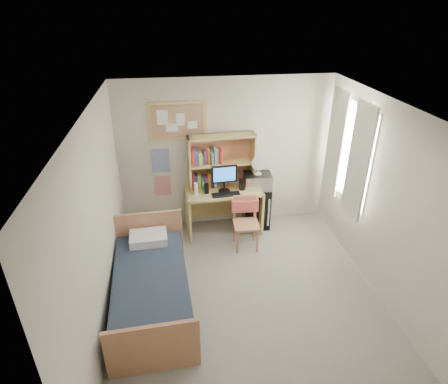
{
  "coord_description": "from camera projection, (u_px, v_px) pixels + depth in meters",
  "views": [
    {
      "loc": [
        -0.88,
        -3.79,
        3.68
      ],
      "look_at": [
        -0.16,
        1.2,
        1.05
      ],
      "focal_mm": 30.0,
      "sensor_mm": 36.0,
      "label": 1
    }
  ],
  "objects": [
    {
      "name": "bulletin_board",
      "position": [
        178.0,
        121.0,
        5.98
      ],
      "size": [
        0.94,
        0.03,
        0.64
      ],
      "primitive_type": "cube",
      "color": "#A67B57",
      "rests_on": "wall_back"
    },
    {
      "name": "desk_chair",
      "position": [
        246.0,
        224.0,
        6.02
      ],
      "size": [
        0.46,
        0.46,
        0.87
      ],
      "primitive_type": "cube",
      "rotation": [
        0.0,
        0.0,
        -0.05
      ],
      "color": "#B37754",
      "rests_on": "floor"
    },
    {
      "name": "window_unit",
      "position": [
        348.0,
        152.0,
        5.68
      ],
      "size": [
        0.1,
        1.4,
        1.7
      ],
      "primitive_type": "cube",
      "color": "white",
      "rests_on": "wall_right"
    },
    {
      "name": "pillow",
      "position": [
        148.0,
        238.0,
        5.4
      ],
      "size": [
        0.55,
        0.4,
        0.13
      ],
      "primitive_type": "cube",
      "rotation": [
        0.0,
        0.0,
        0.05
      ],
      "color": "silver",
      "rests_on": "bed"
    },
    {
      "name": "desk",
      "position": [
        224.0,
        210.0,
        6.49
      ],
      "size": [
        1.31,
        0.71,
        0.8
      ],
      "primitive_type": "cube",
      "rotation": [
        0.0,
        0.0,
        0.06
      ],
      "color": "tan",
      "rests_on": "floor"
    },
    {
      "name": "curtain_left",
      "position": [
        358.0,
        162.0,
        5.32
      ],
      "size": [
        0.04,
        0.55,
        1.7
      ],
      "primitive_type": "cube",
      "color": "beige",
      "rests_on": "wall_right"
    },
    {
      "name": "wall_right",
      "position": [
        389.0,
        208.0,
        4.77
      ],
      "size": [
        0.04,
        4.2,
        2.6
      ],
      "primitive_type": "cube",
      "color": "beige",
      "rests_on": "floor"
    },
    {
      "name": "water_bottle",
      "position": [
        196.0,
        189.0,
        6.09
      ],
      "size": [
        0.07,
        0.07,
        0.22
      ],
      "primitive_type": "cylinder",
      "rotation": [
        0.0,
        0.0,
        0.06
      ],
      "color": "silver",
      "rests_on": "desk"
    },
    {
      "name": "desk_fan",
      "position": [
        258.0,
        165.0,
        6.26
      ],
      "size": [
        0.27,
        0.27,
        0.32
      ],
      "primitive_type": "cylinder",
      "rotation": [
        0.0,
        0.0,
        -0.06
      ],
      "color": "silver",
      "rests_on": "microwave"
    },
    {
      "name": "bed",
      "position": [
        152.0,
        291.0,
        4.9
      ],
      "size": [
        1.07,
        1.99,
        0.53
      ],
      "primitive_type": "cube",
      "rotation": [
        0.0,
        0.0,
        0.05
      ],
      "color": "#1C2533",
      "rests_on": "floor"
    },
    {
      "name": "wall_left",
      "position": [
        98.0,
        230.0,
        4.31
      ],
      "size": [
        0.04,
        4.2,
        2.6
      ],
      "primitive_type": "cube",
      "color": "beige",
      "rests_on": "floor"
    },
    {
      "name": "curtain_right",
      "position": [
        335.0,
        143.0,
        6.02
      ],
      "size": [
        0.04,
        0.55,
        1.7
      ],
      "primitive_type": "cube",
      "color": "beige",
      "rests_on": "wall_right"
    },
    {
      "name": "speaker_left",
      "position": [
        206.0,
        189.0,
        6.17
      ],
      "size": [
        0.07,
        0.07,
        0.17
      ],
      "primitive_type": "cube",
      "rotation": [
        0.0,
        0.0,
        0.06
      ],
      "color": "black",
      "rests_on": "desk"
    },
    {
      "name": "microwave",
      "position": [
        258.0,
        181.0,
        6.39
      ],
      "size": [
        0.47,
        0.37,
        0.26
      ],
      "primitive_type": "cube",
      "rotation": [
        0.0,
        0.0,
        -0.06
      ],
      "color": "silver",
      "rests_on": "mini_fridge"
    },
    {
      "name": "ceiling",
      "position": [
        255.0,
        113.0,
        3.94
      ],
      "size": [
        3.6,
        4.2,
        0.02
      ],
      "primitive_type": "cube",
      "color": "white",
      "rests_on": "wall_back"
    },
    {
      "name": "floor",
      "position": [
        248.0,
        299.0,
        5.15
      ],
      "size": [
        3.6,
        4.2,
        0.02
      ],
      "primitive_type": "cube",
      "color": "gray",
      "rests_on": "ground"
    },
    {
      "name": "hutch",
      "position": [
        222.0,
        161.0,
        6.23
      ],
      "size": [
        1.13,
        0.35,
        0.91
      ],
      "primitive_type": "cube",
      "rotation": [
        0.0,
        0.0,
        0.06
      ],
      "color": "tan",
      "rests_on": "desk"
    },
    {
      "name": "keyboard",
      "position": [
        226.0,
        195.0,
        6.13
      ],
      "size": [
        0.47,
        0.18,
        0.02
      ],
      "primitive_type": "cube",
      "rotation": [
        0.0,
        0.0,
        0.06
      ],
      "color": "black",
      "rests_on": "desk"
    },
    {
      "name": "wall_back",
      "position": [
        225.0,
        154.0,
        6.38
      ],
      "size": [
        3.6,
        0.04,
        2.6
      ],
      "primitive_type": "cube",
      "color": "beige",
      "rests_on": "floor"
    },
    {
      "name": "mini_fridge",
      "position": [
        256.0,
        206.0,
        6.65
      ],
      "size": [
        0.47,
        0.47,
        0.76
      ],
      "primitive_type": "cube",
      "rotation": [
        0.0,
        0.0,
        -0.06
      ],
      "color": "black",
      "rests_on": "floor"
    },
    {
      "name": "poster_wave",
      "position": [
        161.0,
        161.0,
        6.26
      ],
      "size": [
        0.3,
        0.01,
        0.42
      ],
      "primitive_type": "cube",
      "color": "navy",
      "rests_on": "wall_back"
    },
    {
      "name": "wall_front",
      "position": [
        310.0,
        369.0,
        2.7
      ],
      "size": [
        3.6,
        0.04,
        2.6
      ],
      "primitive_type": "cube",
      "color": "beige",
      "rests_on": "floor"
    },
    {
      "name": "hoodie",
      "position": [
        245.0,
        205.0,
        6.09
      ],
      "size": [
        0.44,
        0.15,
        0.21
      ],
      "primitive_type": "cube",
      "rotation": [
        0.0,
        0.0,
        -0.05
      ],
      "color": "#E76458",
      "rests_on": "desk_chair"
    },
    {
      "name": "monitor",
      "position": [
        224.0,
        179.0,
        6.15
      ],
      "size": [
        0.42,
        0.06,
        0.45
      ],
      "primitive_type": "cube",
      "rotation": [
        0.0,
        0.0,
        0.06
      ],
      "color": "black",
      "rests_on": "desk"
    },
    {
      "name": "poster_japan",
      "position": [
        163.0,
        186.0,
        6.48
      ],
      "size": [
        0.28,
        0.01,
        0.36
      ],
      "primitive_type": "cube",
      "color": "red",
      "rests_on": "wall_back"
    },
    {
      "name": "speaker_right",
      "position": [
        242.0,
        185.0,
        6.27
      ],
      "size": [
        0.08,
        0.08,
        0.18
      ],
      "primitive_type": "cube",
      "rotation": [
        0.0,
        0.0,
        0.06
      ],
      "color": "black",
      "rests_on": "desk"
    }
  ]
}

